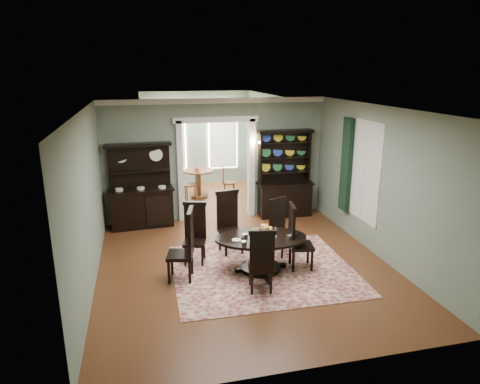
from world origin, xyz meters
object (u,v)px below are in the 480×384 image
object	(u,v)px
dining_table	(261,247)
parlor_table	(199,180)
sideboard	(141,198)
welsh_dresser	(284,185)

from	to	relation	value
dining_table	parlor_table	distance (m)	5.07
sideboard	parlor_table	size ratio (longest dim) A/B	2.27
dining_table	parlor_table	world-z (taller)	parlor_table
dining_table	welsh_dresser	world-z (taller)	welsh_dresser
dining_table	welsh_dresser	xyz separation A→B (m)	(1.48, 2.94, 0.33)
welsh_dresser	sideboard	bearing A→B (deg)	-178.94
sideboard	dining_table	bearing A→B (deg)	-58.13
dining_table	sideboard	distance (m)	3.64
dining_table	welsh_dresser	distance (m)	3.31
dining_table	sideboard	xyz separation A→B (m)	(-2.12, 2.95, 0.23)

